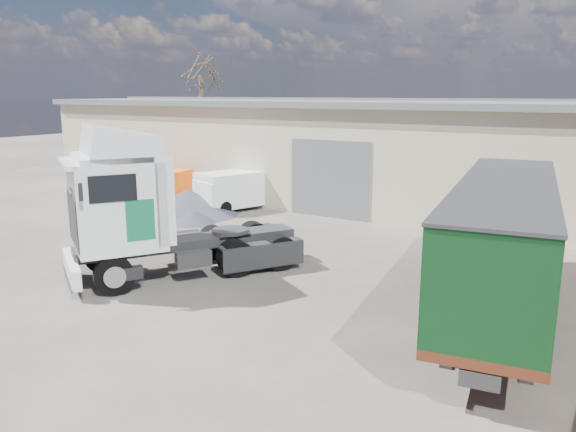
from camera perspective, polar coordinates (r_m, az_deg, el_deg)
The scene contains 8 objects.
ground at distance 17.15m, azimuth -5.51°, elevation -7.08°, with size 120.00×120.00×0.00m, color black.
warehouse at distance 33.03m, azimuth 2.94°, elevation 7.12°, with size 30.60×12.60×5.42m.
bare_tree at distance 43.10m, azimuth -8.88°, elevation 15.24°, with size 4.00×4.00×9.60m.
tractor_unit at distance 17.92m, azimuth -14.07°, elevation 0.18°, with size 6.05×7.40×4.82m.
box_trailer at distance 15.31m, azimuth 21.02°, elevation -1.85°, with size 3.74×10.84×3.54m.
panel_van at distance 28.23m, azimuth -4.99°, elevation 2.72°, with size 3.28×4.96×1.88m.
orange_skip at distance 29.90m, azimuth -12.55°, elevation 2.68°, with size 3.24×2.38×1.83m.
gravel_heap at distance 27.72m, azimuth -10.13°, elevation 1.46°, with size 6.63×6.63×1.14m.
Camera 1 is at (9.85, -12.82, 5.72)m, focal length 35.00 mm.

